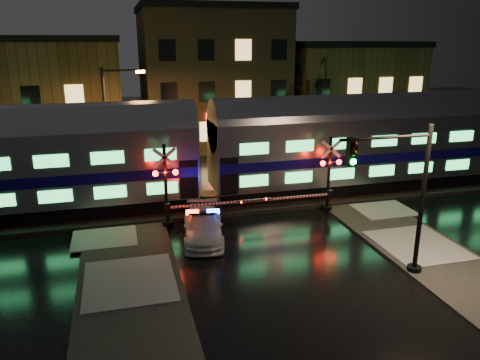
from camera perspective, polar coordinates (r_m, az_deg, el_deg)
name	(u,v)px	position (r m, az deg, el deg)	size (l,w,h in m)	color
ground	(264,237)	(23.00, 2.91, -6.91)	(120.00, 120.00, 0.00)	black
ballast	(238,201)	(27.42, -0.27, -2.61)	(90.00, 4.20, 0.24)	black
sidewalk_left	(133,326)	(16.77, -12.89, -16.92)	(4.00, 20.00, 0.12)	#2D2D2D
sidewalk_right	(463,277)	(21.24, 25.49, -10.60)	(4.00, 20.00, 0.12)	#2D2D2D
building_left	(34,99)	(42.77, -23.84, 9.07)	(14.00, 10.00, 9.00)	brown
building_mid	(210,79)	(43.50, -3.65, 12.21)	(12.00, 11.00, 11.50)	brown
building_right	(342,92)	(47.47, 12.35, 10.44)	(12.00, 10.00, 8.50)	brown
train	(203,149)	(26.09, -4.48, 3.80)	(51.00, 3.12, 5.92)	black
police_car	(203,226)	(22.54, -4.52, -5.63)	(2.52, 4.75, 1.47)	silver
crossing_signal_right	(323,182)	(25.84, 10.11, -0.29)	(5.99, 0.67, 4.24)	black
crossing_signal_left	(173,194)	(23.67, -8.13, -1.67)	(6.17, 0.67, 4.37)	black
traffic_light	(401,200)	(19.11, 19.07, -2.30)	(4.01, 0.71, 6.20)	black
streetlight	(111,122)	(29.41, -15.50, 6.78)	(2.56, 0.27, 7.66)	black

